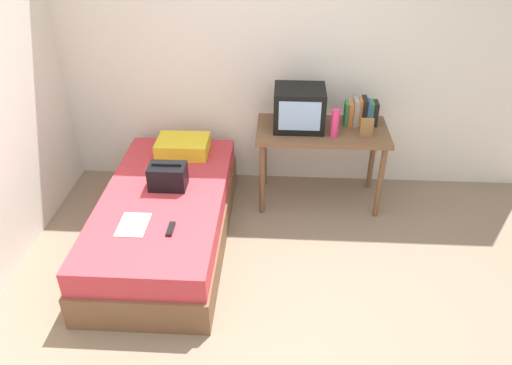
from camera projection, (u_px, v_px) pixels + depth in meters
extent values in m
plane|color=#84705B|center=(259.00, 321.00, 3.49)|extent=(8.00, 8.00, 0.00)
cube|color=silver|center=(271.00, 51.00, 4.48)|extent=(5.20, 0.10, 2.60)
cube|color=brown|center=(167.00, 228.00, 4.17)|extent=(1.00, 2.00, 0.27)
cube|color=#C63842|center=(164.00, 204.00, 4.04)|extent=(0.97, 1.94, 0.20)
cube|color=brown|center=(322.00, 131.00, 4.39)|extent=(1.16, 0.60, 0.04)
cylinder|color=brown|center=(262.00, 179.00, 4.41)|extent=(0.05, 0.05, 0.71)
cylinder|color=brown|center=(380.00, 183.00, 4.36)|extent=(0.05, 0.05, 0.71)
cylinder|color=brown|center=(264.00, 153.00, 4.82)|extent=(0.05, 0.05, 0.71)
cylinder|color=brown|center=(372.00, 156.00, 4.77)|extent=(0.05, 0.05, 0.71)
cube|color=black|center=(299.00, 108.00, 4.32)|extent=(0.44, 0.38, 0.36)
cube|color=#8CB2E0|center=(300.00, 116.00, 4.15)|extent=(0.35, 0.01, 0.26)
cylinder|color=#E53372|center=(335.00, 123.00, 4.19)|extent=(0.07, 0.07, 0.25)
cube|color=#337F47|center=(346.00, 113.00, 4.42)|extent=(0.03, 0.14, 0.20)
cube|color=#CC7233|center=(350.00, 113.00, 4.42)|extent=(0.04, 0.15, 0.20)
cube|color=gray|center=(356.00, 112.00, 4.41)|extent=(0.04, 0.16, 0.23)
cube|color=#CC7233|center=(360.00, 111.00, 4.40)|extent=(0.03, 0.14, 0.24)
cube|color=black|center=(364.00, 111.00, 4.40)|extent=(0.04, 0.17, 0.25)
cube|color=#2D5699|center=(368.00, 113.00, 4.41)|extent=(0.03, 0.16, 0.22)
cube|color=#337F47|center=(371.00, 113.00, 4.41)|extent=(0.03, 0.13, 0.22)
cube|color=black|center=(375.00, 113.00, 4.41)|extent=(0.04, 0.14, 0.21)
cube|color=olive|center=(367.00, 128.00, 4.20)|extent=(0.11, 0.02, 0.17)
cube|color=yellow|center=(183.00, 146.00, 4.53)|extent=(0.47, 0.35, 0.14)
cube|color=black|center=(168.00, 176.00, 4.03)|extent=(0.30, 0.20, 0.20)
cylinder|color=black|center=(166.00, 164.00, 3.97)|extent=(0.24, 0.02, 0.02)
cube|color=white|center=(133.00, 225.00, 3.64)|extent=(0.21, 0.29, 0.01)
cube|color=black|center=(171.00, 229.00, 3.59)|extent=(0.04, 0.16, 0.02)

